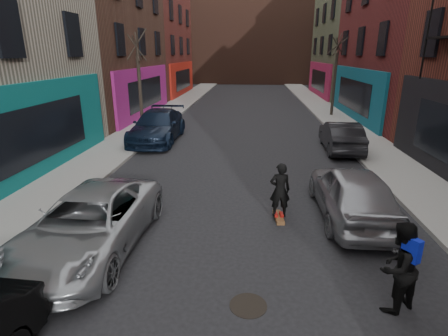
% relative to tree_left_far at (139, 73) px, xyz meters
% --- Properties ---
extents(sidewalk_left, '(2.50, 84.00, 0.13)m').
position_rel_tree_left_far_xyz_m(sidewalk_left, '(-0.05, 12.00, -3.31)').
color(sidewalk_left, gray).
rests_on(sidewalk_left, ground).
extents(sidewalk_right, '(2.50, 84.00, 0.13)m').
position_rel_tree_left_far_xyz_m(sidewalk_right, '(12.45, 12.00, -3.31)').
color(sidewalk_right, gray).
rests_on(sidewalk_right, ground).
extents(building_far, '(40.00, 10.00, 14.00)m').
position_rel_tree_left_far_xyz_m(building_far, '(6.20, 38.00, 3.62)').
color(building_far, '#47281E').
rests_on(building_far, ground).
extents(tree_left_far, '(2.00, 2.00, 6.50)m').
position_rel_tree_left_far_xyz_m(tree_left_far, '(0.00, 0.00, 0.00)').
color(tree_left_far, black).
rests_on(tree_left_far, sidewalk_left).
extents(tree_right_far, '(2.00, 2.00, 6.80)m').
position_rel_tree_left_far_xyz_m(tree_right_far, '(12.40, 6.00, 0.15)').
color(tree_right_far, black).
rests_on(tree_right_far, sidewalk_right).
extents(parked_left_far, '(2.41, 5.03, 1.38)m').
position_rel_tree_left_far_xyz_m(parked_left_far, '(2.84, -13.25, -2.69)').
color(parked_left_far, gray).
rests_on(parked_left_far, ground).
extents(parked_left_end, '(2.31, 5.54, 1.60)m').
position_rel_tree_left_far_xyz_m(parked_left_end, '(1.60, -2.47, -2.58)').
color(parked_left_end, black).
rests_on(parked_left_end, ground).
extents(parked_right_far, '(1.82, 4.48, 1.52)m').
position_rel_tree_left_far_xyz_m(parked_right_far, '(9.40, -11.01, -2.62)').
color(parked_right_far, gray).
rests_on(parked_right_far, ground).
extents(parked_right_end, '(1.65, 4.30, 1.40)m').
position_rel_tree_left_far_xyz_m(parked_right_end, '(10.80, -3.68, -2.68)').
color(parked_right_end, black).
rests_on(parked_right_end, ground).
extents(skateboard, '(0.29, 0.82, 0.10)m').
position_rel_tree_left_far_xyz_m(skateboard, '(7.38, -11.29, -3.33)').
color(skateboard, brown).
rests_on(skateboard, ground).
extents(skateboarder, '(0.60, 0.42, 1.56)m').
position_rel_tree_left_far_xyz_m(skateboarder, '(7.38, -11.29, -2.50)').
color(skateboarder, black).
rests_on(skateboarder, skateboard).
extents(pedestrian, '(1.06, 1.00, 1.73)m').
position_rel_tree_left_far_xyz_m(pedestrian, '(9.20, -14.78, -2.51)').
color(pedestrian, black).
rests_on(pedestrian, ground).
extents(manhole, '(0.71, 0.71, 0.01)m').
position_rel_tree_left_far_xyz_m(manhole, '(6.58, -14.94, -3.37)').
color(manhole, black).
rests_on(manhole, ground).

